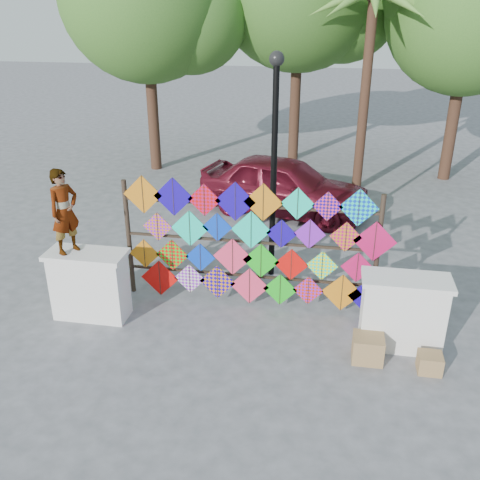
# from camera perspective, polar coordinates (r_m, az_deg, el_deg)

# --- Properties ---
(ground) EXTENTS (80.00, 80.00, 0.00)m
(ground) POSITION_cam_1_polar(r_m,az_deg,el_deg) (9.65, 0.09, -8.91)
(ground) COLOR gray
(ground) RESTS_ON ground
(parapet_left) EXTENTS (1.40, 0.65, 1.28)m
(parapet_left) POSITION_cam_1_polar(r_m,az_deg,el_deg) (9.91, -15.74, -4.58)
(parapet_left) COLOR white
(parapet_left) RESTS_ON ground
(parapet_right) EXTENTS (1.40, 0.65, 1.28)m
(parapet_right) POSITION_cam_1_polar(r_m,az_deg,el_deg) (9.13, 16.95, -7.39)
(parapet_right) COLOR white
(parapet_right) RESTS_ON ground
(kite_rack) EXTENTS (4.95, 0.24, 2.43)m
(kite_rack) POSITION_cam_1_polar(r_m,az_deg,el_deg) (9.67, 1.29, -0.58)
(kite_rack) COLOR #2C2118
(kite_rack) RESTS_ON ground
(tree_east) EXTENTS (5.40, 4.80, 7.42)m
(tree_east) POSITION_cam_1_polar(r_m,az_deg,el_deg) (17.88, 23.65, 21.49)
(tree_east) COLOR #43281D
(tree_east) RESTS_ON ground
(palm_tree) EXTENTS (3.62, 3.62, 5.83)m
(palm_tree) POSITION_cam_1_polar(r_m,az_deg,el_deg) (15.98, 13.96, 22.45)
(palm_tree) COLOR #43281D
(palm_tree) RESTS_ON ground
(vendor_woman) EXTENTS (0.57, 0.65, 1.49)m
(vendor_woman) POSITION_cam_1_polar(r_m,az_deg,el_deg) (9.48, -18.23, 2.91)
(vendor_woman) COLOR #99999E
(vendor_woman) RESTS_ON parapet_left
(sedan) EXTENTS (4.84, 2.91, 1.54)m
(sedan) POSITION_cam_1_polar(r_m,az_deg,el_deg) (14.31, 4.72, 5.81)
(sedan) COLOR maroon
(sedan) RESTS_ON ground
(lamppost) EXTENTS (0.28, 0.28, 4.46)m
(lamppost) POSITION_cam_1_polar(r_m,az_deg,el_deg) (10.34, 3.68, 9.73)
(lamppost) COLOR black
(lamppost) RESTS_ON ground
(cardboard_box_near) EXTENTS (0.48, 0.43, 0.43)m
(cardboard_box_near) POSITION_cam_1_polar(r_m,az_deg,el_deg) (8.91, 13.48, -11.16)
(cardboard_box_near) COLOR #A2884E
(cardboard_box_near) RESTS_ON ground
(cardboard_box_far) EXTENTS (0.36, 0.33, 0.30)m
(cardboard_box_far) POSITION_cam_1_polar(r_m,az_deg,el_deg) (8.97, 19.58, -12.25)
(cardboard_box_far) COLOR #A2884E
(cardboard_box_far) RESTS_ON ground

